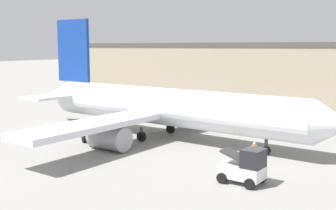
% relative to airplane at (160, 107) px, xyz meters
% --- Properties ---
extents(ground_plane, '(400.00, 400.00, 0.00)m').
position_rel_airplane_xyz_m(ground_plane, '(1.01, -0.04, -3.09)').
color(ground_plane, gray).
extents(terminal_building, '(64.30, 14.55, 9.53)m').
position_rel_airplane_xyz_m(terminal_building, '(-11.06, 33.94, 1.68)').
color(terminal_building, gray).
rests_on(terminal_building, ground_plane).
extents(airplane, '(35.18, 31.63, 11.94)m').
position_rel_airplane_xyz_m(airplane, '(0.00, 0.00, 0.00)').
color(airplane, silver).
rests_on(airplane, ground_plane).
extents(ground_crew_worker, '(0.40, 0.40, 1.83)m').
position_rel_airplane_xyz_m(ground_crew_worker, '(11.63, -4.22, -2.11)').
color(ground_crew_worker, '#1E2338').
rests_on(ground_crew_worker, ground_plane).
extents(baggage_tug, '(3.21, 2.81, 2.43)m').
position_rel_airplane_xyz_m(baggage_tug, '(-3.14, -5.63, -2.00)').
color(baggage_tug, '#2D2D33').
rests_on(baggage_tug, ground_plane).
extents(belt_loader_truck, '(2.93, 2.08, 2.42)m').
position_rel_airplane_xyz_m(belt_loader_truck, '(12.75, -8.46, -1.97)').
color(belt_loader_truck, silver).
rests_on(belt_loader_truck, ground_plane).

